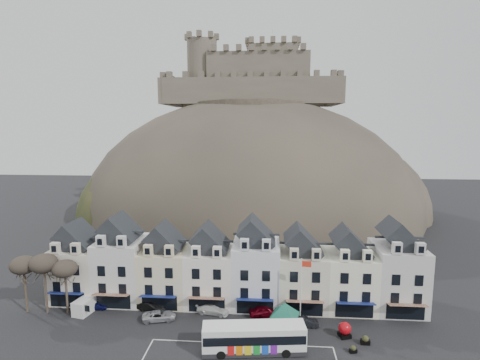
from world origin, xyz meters
name	(u,v)px	position (x,y,z in m)	size (l,w,h in m)	color
townhouse_terrace	(234,268)	(0.15, 15.97, 5.30)	(54.40, 9.35, 11.80)	beige
castle_hill	(254,216)	(1.25, 68.95, 0.11)	(100.00, 76.00, 68.00)	#39342C
castle	(254,77)	(0.51, 75.93, 40.19)	(50.20, 22.20, 22.00)	brown
tree_left_far	(23,266)	(-29.00, 10.50, 6.90)	(3.61, 3.61, 8.24)	#342821
tree_left_mid	(44,264)	(-26.00, 10.50, 7.24)	(3.78, 3.78, 8.64)	#342821
tree_left_near	(65,269)	(-23.00, 10.50, 6.55)	(3.43, 3.43, 7.84)	#342821
bus	(254,337)	(3.56, 3.49, 1.87)	(12.23, 4.12, 3.38)	#262628
bus_shelter	(285,310)	(7.29, 7.46, 3.29)	(6.40, 6.40, 4.24)	black
red_buoy	(345,329)	(14.82, 7.39, 1.00)	(1.64, 1.64, 1.95)	black
flagpole	(302,287)	(9.59, 9.93, 5.25)	(1.32, 0.27, 9.19)	silver
white_van	(88,304)	(-20.52, 11.43, 1.03)	(2.85, 4.80, 2.05)	silver
planter_west	(365,340)	(17.00, 5.96, 0.54)	(1.14, 0.78, 1.12)	black
planter_east	(353,349)	(15.16, 4.12, 0.42)	(0.96, 0.62, 0.88)	black
car_navy	(95,305)	(-19.69, 12.00, 0.61)	(1.44, 3.57, 1.22)	#0E1046
car_black	(151,307)	(-11.46, 12.00, 0.68)	(1.44, 4.14, 1.36)	black
car_silver	(159,316)	(-9.60, 9.66, 0.62)	(2.07, 4.42, 1.25)	#A6A7AD
car_white	(213,309)	(-2.55, 12.00, 0.67)	(1.88, 4.63, 1.34)	white
car_maroon	(265,311)	(4.80, 11.87, 0.75)	(1.78, 4.41, 1.50)	#650514
car_charcoal	(304,322)	(10.00, 9.50, 0.63)	(1.33, 3.81, 1.25)	black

